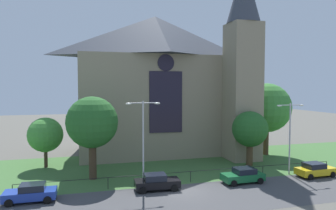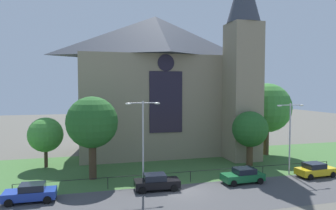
% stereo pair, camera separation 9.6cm
% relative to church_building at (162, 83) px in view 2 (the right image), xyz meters
% --- Properties ---
extents(ground, '(160.00, 160.00, 0.00)m').
position_rel_church_building_xyz_m(ground, '(-2.25, -7.76, -10.27)').
color(ground, '#56544C').
extents(road_asphalt, '(120.00, 8.00, 0.01)m').
position_rel_church_building_xyz_m(road_asphalt, '(-2.25, -19.76, -10.27)').
color(road_asphalt, '#424244').
rests_on(road_asphalt, ground).
extents(grass_verge, '(120.00, 20.00, 0.01)m').
position_rel_church_building_xyz_m(grass_verge, '(-2.25, -9.76, -10.27)').
color(grass_verge, '#3D6633').
rests_on(grass_verge, ground).
extents(church_building, '(23.20, 16.20, 26.00)m').
position_rel_church_building_xyz_m(church_building, '(0.00, 0.00, 0.00)').
color(church_building, gray).
rests_on(church_building, ground).
extents(iron_railing, '(33.21, 0.07, 1.13)m').
position_rel_church_building_xyz_m(iron_railing, '(-0.77, -15.26, -9.29)').
color(iron_railing, black).
rests_on(iron_railing, ground).
extents(tree_right_near, '(4.39, 4.39, 6.71)m').
position_rel_church_building_xyz_m(tree_right_near, '(8.54, -10.63, -5.82)').
color(tree_right_near, '#4C3823').
rests_on(tree_right_near, ground).
extents(tree_left_near, '(5.39, 5.39, 8.70)m').
position_rel_church_building_xyz_m(tree_left_near, '(-10.33, -11.52, -4.33)').
color(tree_left_near, '#423021').
rests_on(tree_left_near, ground).
extents(tree_right_far, '(6.96, 6.96, 10.20)m').
position_rel_church_building_xyz_m(tree_right_far, '(13.97, -5.64, -3.59)').
color(tree_right_far, '#4C3823').
rests_on(tree_right_far, ground).
extents(tree_left_far, '(4.15, 4.15, 6.03)m').
position_rel_church_building_xyz_m(tree_left_far, '(-15.63, -5.07, -6.34)').
color(tree_left_far, '#423021').
rests_on(tree_left_far, ground).
extents(streetlamp_near, '(3.37, 0.26, 8.34)m').
position_rel_church_building_xyz_m(streetlamp_near, '(-5.67, -15.36, -4.98)').
color(streetlamp_near, '#B2B2B7').
rests_on(streetlamp_near, ground).
extents(streetlamp_far, '(3.37, 0.26, 7.89)m').
position_rel_church_building_xyz_m(streetlamp_far, '(10.74, -15.36, -5.22)').
color(streetlamp_far, '#B2B2B7').
rests_on(streetlamp_far, ground).
extents(parked_car_blue, '(4.23, 2.08, 1.51)m').
position_rel_church_building_xyz_m(parked_car_blue, '(-15.61, -16.88, -9.53)').
color(parked_car_blue, '#1E3899').
rests_on(parked_car_blue, ground).
extents(parked_car_black, '(4.28, 2.19, 1.51)m').
position_rel_church_building_xyz_m(parked_car_black, '(-4.66, -16.70, -9.53)').
color(parked_car_black, black).
rests_on(parked_car_black, ground).
extents(parked_car_green, '(4.26, 2.14, 1.51)m').
position_rel_church_building_xyz_m(parked_car_green, '(4.26, -16.85, -9.53)').
color(parked_car_green, '#196033').
rests_on(parked_car_green, ground).
extents(parked_car_yellow, '(4.28, 2.18, 1.51)m').
position_rel_church_building_xyz_m(parked_car_yellow, '(12.87, -16.91, -9.53)').
color(parked_car_yellow, gold).
rests_on(parked_car_yellow, ground).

